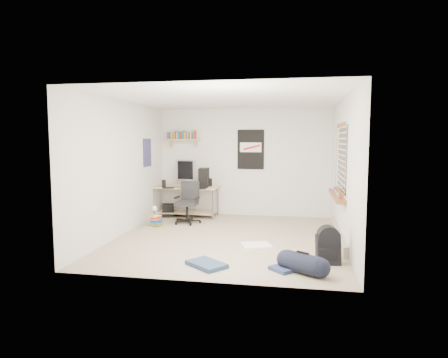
% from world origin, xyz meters
% --- Properties ---
extents(floor, '(4.00, 4.50, 0.01)m').
position_xyz_m(floor, '(0.00, 0.00, -0.01)').
color(floor, gray).
rests_on(floor, ground).
extents(ceiling, '(4.00, 4.50, 0.01)m').
position_xyz_m(ceiling, '(0.00, 0.00, 2.50)').
color(ceiling, white).
rests_on(ceiling, ground).
extents(back_wall, '(4.00, 0.01, 2.50)m').
position_xyz_m(back_wall, '(0.00, 2.25, 1.25)').
color(back_wall, silver).
rests_on(back_wall, ground).
extents(left_wall, '(0.01, 4.50, 2.50)m').
position_xyz_m(left_wall, '(-2.00, 0.00, 1.25)').
color(left_wall, silver).
rests_on(left_wall, ground).
extents(right_wall, '(0.01, 4.50, 2.50)m').
position_xyz_m(right_wall, '(2.00, 0.00, 1.25)').
color(right_wall, silver).
rests_on(right_wall, ground).
extents(desk, '(1.59, 0.85, 0.69)m').
position_xyz_m(desk, '(-1.31, 1.84, 0.36)').
color(desk, '#CDBC8E').
rests_on(desk, floor).
extents(monitor_left, '(0.43, 0.24, 0.46)m').
position_xyz_m(monitor_left, '(-1.29, 1.96, 0.92)').
color(monitor_left, '#B1B2B7').
rests_on(monitor_left, desk).
extents(monitor_right, '(0.45, 0.20, 0.48)m').
position_xyz_m(monitor_right, '(-1.34, 1.92, 0.93)').
color(monitor_right, '#9E9FA3').
rests_on(monitor_right, desk).
extents(pc_tower, '(0.25, 0.45, 0.45)m').
position_xyz_m(pc_tower, '(-0.85, 1.72, 0.92)').
color(pc_tower, black).
rests_on(pc_tower, desk).
extents(keyboard, '(0.47, 0.30, 0.02)m').
position_xyz_m(keyboard, '(-1.55, 1.57, 0.70)').
color(keyboard, black).
rests_on(keyboard, desk).
extents(speaker_left, '(0.11, 0.11, 0.18)m').
position_xyz_m(speaker_left, '(-1.75, 1.58, 0.78)').
color(speaker_left, black).
rests_on(speaker_left, desk).
extents(speaker_right, '(0.12, 0.12, 0.20)m').
position_xyz_m(speaker_right, '(-0.75, 1.90, 0.79)').
color(speaker_right, black).
rests_on(speaker_right, desk).
extents(office_chair, '(0.65, 0.65, 0.90)m').
position_xyz_m(office_chair, '(-1.08, 1.12, 0.49)').
color(office_chair, black).
rests_on(office_chair, floor).
extents(wall_shelf, '(0.80, 0.22, 0.24)m').
position_xyz_m(wall_shelf, '(-1.45, 2.14, 1.78)').
color(wall_shelf, tan).
rests_on(wall_shelf, back_wall).
extents(poster_back_wall, '(0.62, 0.03, 0.92)m').
position_xyz_m(poster_back_wall, '(0.15, 2.23, 1.55)').
color(poster_back_wall, black).
rests_on(poster_back_wall, back_wall).
extents(poster_left_wall, '(0.02, 0.42, 0.60)m').
position_xyz_m(poster_left_wall, '(-1.99, 1.20, 1.50)').
color(poster_left_wall, navy).
rests_on(poster_left_wall, left_wall).
extents(window, '(0.10, 1.50, 1.26)m').
position_xyz_m(window, '(1.95, 0.30, 1.45)').
color(window, brown).
rests_on(window, right_wall).
extents(baseboard_heater, '(0.08, 2.50, 0.18)m').
position_xyz_m(baseboard_heater, '(1.96, 0.30, 0.09)').
color(baseboard_heater, '#B7B2A8').
rests_on(baseboard_heater, floor).
extents(backpack, '(0.37, 0.31, 0.45)m').
position_xyz_m(backpack, '(1.67, -1.18, 0.20)').
color(backpack, black).
rests_on(backpack, floor).
extents(duffel_bag, '(0.38, 0.38, 0.54)m').
position_xyz_m(duffel_bag, '(1.30, -1.70, 0.14)').
color(duffel_bag, black).
rests_on(duffel_bag, floor).
extents(tshirt, '(0.58, 0.54, 0.04)m').
position_xyz_m(tshirt, '(0.56, -0.49, 0.02)').
color(tshirt, white).
rests_on(tshirt, floor).
extents(jeans_a, '(0.66, 0.63, 0.06)m').
position_xyz_m(jeans_a, '(-0.03, -1.64, 0.03)').
color(jeans_a, navy).
rests_on(jeans_a, floor).
extents(jeans_b, '(0.51, 0.52, 0.05)m').
position_xyz_m(jeans_b, '(1.09, -1.58, 0.03)').
color(jeans_b, navy).
rests_on(jeans_b, floor).
extents(book_stack, '(0.52, 0.46, 0.31)m').
position_xyz_m(book_stack, '(-1.62, 0.68, 0.15)').
color(book_stack, brown).
rests_on(book_stack, floor).
extents(desk_lamp, '(0.17, 0.21, 0.19)m').
position_xyz_m(desk_lamp, '(-1.60, 0.66, 0.38)').
color(desk_lamp, white).
rests_on(desk_lamp, book_stack).
extents(subwoofer, '(0.33, 0.33, 0.30)m').
position_xyz_m(subwoofer, '(-1.71, 1.75, 0.14)').
color(subwoofer, black).
rests_on(subwoofer, floor).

